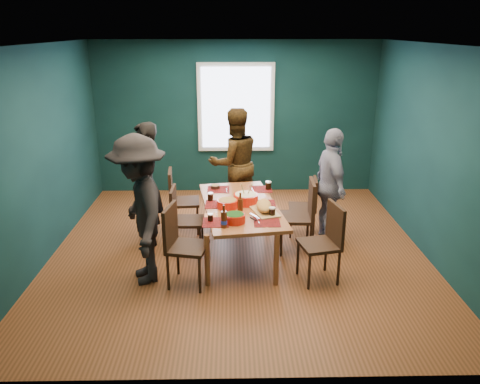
% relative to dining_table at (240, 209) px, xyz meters
% --- Properties ---
extents(room, '(5.01, 5.01, 2.71)m').
position_rel_dining_table_xyz_m(room, '(-0.03, 0.35, 0.74)').
color(room, brown).
rests_on(room, ground).
extents(dining_table, '(1.17, 1.95, 0.70)m').
position_rel_dining_table_xyz_m(dining_table, '(0.00, 0.00, 0.00)').
color(dining_table, '#A45831').
rests_on(dining_table, floor).
extents(chair_left_far, '(0.46, 0.46, 0.95)m').
position_rel_dining_table_xyz_m(chair_left_far, '(-0.90, 0.74, -0.08)').
color(chair_left_far, black).
rests_on(chair_left_far, floor).
extents(chair_left_mid, '(0.42, 0.42, 0.90)m').
position_rel_dining_table_xyz_m(chair_left_mid, '(-0.79, 0.07, -0.11)').
color(chair_left_mid, black).
rests_on(chair_left_mid, floor).
extents(chair_left_near, '(0.52, 0.52, 0.97)m').
position_rel_dining_table_xyz_m(chair_left_near, '(-0.72, -0.78, -0.07)').
color(chair_left_near, black).
rests_on(chair_left_near, floor).
extents(chair_right_far, '(0.42, 0.42, 0.85)m').
position_rel_dining_table_xyz_m(chair_right_far, '(0.99, 0.60, -0.14)').
color(chair_right_far, black).
rests_on(chair_right_far, floor).
extents(chair_right_mid, '(0.47, 0.47, 0.99)m').
position_rel_dining_table_xyz_m(chair_right_mid, '(0.84, 0.06, -0.05)').
color(chair_right_mid, black).
rests_on(chair_right_mid, floor).
extents(chair_right_near, '(0.51, 0.51, 0.95)m').
position_rel_dining_table_xyz_m(chair_right_near, '(1.00, -0.72, -0.08)').
color(chair_right_near, black).
rests_on(chair_right_near, floor).
extents(person_far_left, '(0.58, 0.72, 1.71)m').
position_rel_dining_table_xyz_m(person_far_left, '(-1.28, 0.36, 0.22)').
color(person_far_left, black).
rests_on(person_far_left, floor).
extents(person_back, '(1.01, 0.90, 1.74)m').
position_rel_dining_table_xyz_m(person_back, '(-0.06, 1.38, 0.24)').
color(person_back, black).
rests_on(person_back, floor).
extents(person_right, '(0.51, 0.99, 1.61)m').
position_rel_dining_table_xyz_m(person_right, '(1.28, 0.44, 0.17)').
color(person_right, white).
rests_on(person_right, floor).
extents(person_near_left, '(0.99, 1.30, 1.78)m').
position_rel_dining_table_xyz_m(person_near_left, '(-1.18, -0.67, 0.26)').
color(person_near_left, black).
rests_on(person_near_left, floor).
extents(bowl_salad, '(0.27, 0.27, 0.11)m').
position_rel_dining_table_xyz_m(bowl_salad, '(-0.17, -0.11, 0.12)').
color(bowl_salad, red).
rests_on(bowl_salad, dining_table).
extents(bowl_dumpling, '(0.32, 0.32, 0.30)m').
position_rel_dining_table_xyz_m(bowl_dumpling, '(0.07, 0.04, 0.14)').
color(bowl_dumpling, red).
rests_on(bowl_dumpling, dining_table).
extents(bowl_herbs, '(0.25, 0.25, 0.11)m').
position_rel_dining_table_xyz_m(bowl_herbs, '(-0.08, -0.59, 0.12)').
color(bowl_herbs, red).
rests_on(bowl_herbs, dining_table).
extents(cutting_board, '(0.40, 0.66, 0.14)m').
position_rel_dining_table_xyz_m(cutting_board, '(0.29, -0.26, 0.13)').
color(cutting_board, tan).
rests_on(cutting_board, dining_table).
extents(small_bowl, '(0.13, 0.13, 0.05)m').
position_rel_dining_table_xyz_m(small_bowl, '(-0.35, 0.64, 0.09)').
color(small_bowl, black).
rests_on(small_bowl, dining_table).
extents(beer_bottle_a, '(0.08, 0.08, 0.28)m').
position_rel_dining_table_xyz_m(beer_bottle_a, '(-0.20, -0.74, 0.17)').
color(beer_bottle_a, '#461D0C').
rests_on(beer_bottle_a, dining_table).
extents(beer_bottle_b, '(0.07, 0.07, 0.27)m').
position_rel_dining_table_xyz_m(beer_bottle_b, '(-0.01, -0.31, 0.17)').
color(beer_bottle_b, '#461D0C').
rests_on(beer_bottle_b, dining_table).
extents(cola_glass_a, '(0.07, 0.07, 0.10)m').
position_rel_dining_table_xyz_m(cola_glass_a, '(-0.37, -0.56, 0.12)').
color(cola_glass_a, black).
rests_on(cola_glass_a, dining_table).
extents(cola_glass_b, '(0.08, 0.08, 0.11)m').
position_rel_dining_table_xyz_m(cola_glass_b, '(0.38, -0.41, 0.13)').
color(cola_glass_b, black).
rests_on(cola_glass_b, dining_table).
extents(cola_glass_c, '(0.08, 0.08, 0.12)m').
position_rel_dining_table_xyz_m(cola_glass_c, '(0.41, 0.60, 0.13)').
color(cola_glass_c, black).
rests_on(cola_glass_c, dining_table).
extents(cola_glass_d, '(0.08, 0.08, 0.11)m').
position_rel_dining_table_xyz_m(cola_glass_d, '(-0.40, 0.15, 0.13)').
color(cola_glass_d, black).
rests_on(cola_glass_d, dining_table).
extents(napkin_a, '(0.17, 0.17, 0.00)m').
position_rel_dining_table_xyz_m(napkin_a, '(0.38, 0.06, 0.07)').
color(napkin_a, '#ED8763').
rests_on(napkin_a, dining_table).
extents(napkin_b, '(0.14, 0.14, 0.00)m').
position_rel_dining_table_xyz_m(napkin_b, '(-0.38, -0.38, 0.07)').
color(napkin_b, '#ED8763').
rests_on(napkin_b, dining_table).
extents(napkin_c, '(0.20, 0.20, 0.00)m').
position_rel_dining_table_xyz_m(napkin_c, '(0.30, -0.67, 0.07)').
color(napkin_c, '#ED8763').
rests_on(napkin_c, dining_table).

